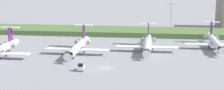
{
  "coord_description": "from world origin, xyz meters",
  "views": [
    {
      "loc": [
        15.22,
        -101.21,
        28.83
      ],
      "look_at": [
        0.0,
        20.25,
        3.0
      ],
      "focal_mm": 55.46,
      "sensor_mm": 36.0,
      "label": 1
    }
  ],
  "objects_px": {
    "regional_jet_third": "(148,44)",
    "baggage_tug": "(81,67)",
    "regional_jet_second": "(78,47)",
    "regional_jet_fourth": "(215,42)",
    "antenna_mast": "(171,14)"
  },
  "relations": [
    {
      "from": "regional_jet_third",
      "to": "baggage_tug",
      "type": "bearing_deg",
      "value": -123.12
    },
    {
      "from": "regional_jet_second",
      "to": "baggage_tug",
      "type": "distance_m",
      "value": 22.53
    },
    {
      "from": "regional_jet_third",
      "to": "regional_jet_fourth",
      "type": "height_order",
      "value": "same"
    },
    {
      "from": "regional_jet_second",
      "to": "regional_jet_third",
      "type": "height_order",
      "value": "same"
    },
    {
      "from": "regional_jet_third",
      "to": "baggage_tug",
      "type": "xyz_separation_m",
      "value": [
        -19.02,
        -29.16,
        -1.53
      ]
    },
    {
      "from": "regional_jet_fourth",
      "to": "regional_jet_third",
      "type": "bearing_deg",
      "value": -163.73
    },
    {
      "from": "regional_jet_third",
      "to": "baggage_tug",
      "type": "distance_m",
      "value": 34.85
    },
    {
      "from": "regional_jet_third",
      "to": "antenna_mast",
      "type": "xyz_separation_m",
      "value": [
        10.5,
        45.52,
        5.96
      ]
    },
    {
      "from": "antenna_mast",
      "to": "baggage_tug",
      "type": "height_order",
      "value": "antenna_mast"
    },
    {
      "from": "regional_jet_fourth",
      "to": "baggage_tug",
      "type": "bearing_deg",
      "value": -140.62
    },
    {
      "from": "antenna_mast",
      "to": "baggage_tug",
      "type": "relative_size",
      "value": 6.36
    },
    {
      "from": "regional_jet_second",
      "to": "regional_jet_third",
      "type": "bearing_deg",
      "value": 16.7
    },
    {
      "from": "antenna_mast",
      "to": "baggage_tug",
      "type": "bearing_deg",
      "value": -111.57
    },
    {
      "from": "antenna_mast",
      "to": "baggage_tug",
      "type": "xyz_separation_m",
      "value": [
        -29.52,
        -74.68,
        -7.49
      ]
    },
    {
      "from": "regional_jet_third",
      "to": "antenna_mast",
      "type": "distance_m",
      "value": 47.09
    }
  ]
}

